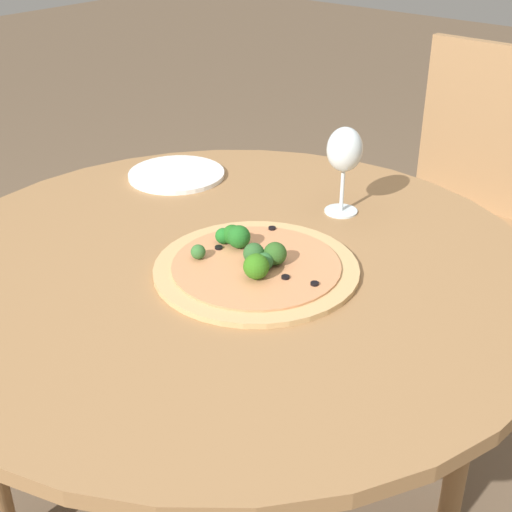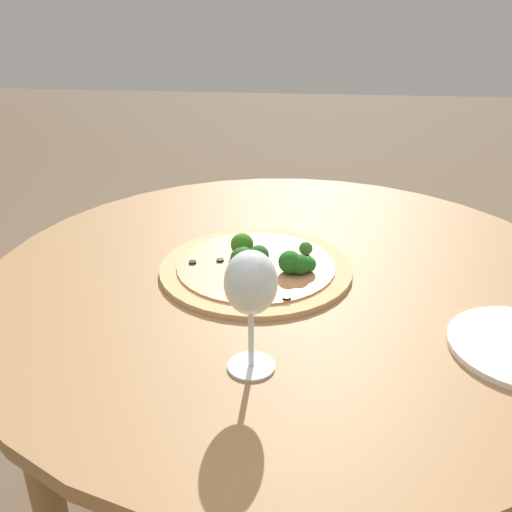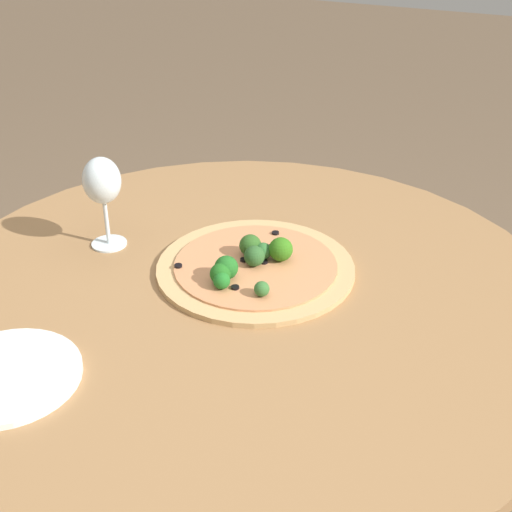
{
  "view_description": "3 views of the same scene",
  "coord_description": "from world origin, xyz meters",
  "px_view_note": "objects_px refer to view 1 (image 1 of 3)",
  "views": [
    {
      "loc": [
        -0.75,
        0.82,
        1.32
      ],
      "look_at": [
        -0.06,
        0.0,
        0.73
      ],
      "focal_mm": 50.0,
      "sensor_mm": 36.0,
      "label": 1
    },
    {
      "loc": [
        0.03,
        -0.94,
        1.19
      ],
      "look_at": [
        -0.06,
        0.0,
        0.73
      ],
      "focal_mm": 40.0,
      "sensor_mm": 36.0,
      "label": 2
    },
    {
      "loc": [
        0.94,
        0.43,
        1.37
      ],
      "look_at": [
        -0.06,
        0.0,
        0.73
      ],
      "focal_mm": 50.0,
      "sensor_mm": 36.0,
      "label": 3
    }
  ],
  "objects_px": {
    "pizza": "(255,264)",
    "plate_near": "(176,174)",
    "wine_glass": "(345,152)",
    "chair": "(459,203)"
  },
  "relations": [
    {
      "from": "wine_glass",
      "to": "plate_near",
      "type": "height_order",
      "value": "wine_glass"
    },
    {
      "from": "wine_glass",
      "to": "plate_near",
      "type": "relative_size",
      "value": 0.82
    },
    {
      "from": "pizza",
      "to": "wine_glass",
      "type": "bearing_deg",
      "value": -86.25
    },
    {
      "from": "chair",
      "to": "wine_glass",
      "type": "relative_size",
      "value": 5.1
    },
    {
      "from": "pizza",
      "to": "wine_glass",
      "type": "height_order",
      "value": "wine_glass"
    },
    {
      "from": "pizza",
      "to": "wine_glass",
      "type": "xyz_separation_m",
      "value": [
        0.02,
        -0.29,
        0.12
      ]
    },
    {
      "from": "chair",
      "to": "plate_near",
      "type": "height_order",
      "value": "chair"
    },
    {
      "from": "chair",
      "to": "pizza",
      "type": "relative_size",
      "value": 2.56
    },
    {
      "from": "pizza",
      "to": "plate_near",
      "type": "xyz_separation_m",
      "value": [
        0.41,
        -0.21,
        -0.01
      ]
    },
    {
      "from": "chair",
      "to": "pizza",
      "type": "distance_m",
      "value": 0.99
    }
  ]
}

